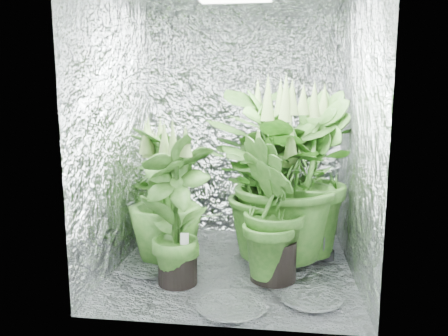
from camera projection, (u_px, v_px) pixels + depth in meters
name	position (u px, v px, depth m)	size (l,w,h in m)	color
ground	(234.00, 267.00, 3.04)	(1.60, 1.60, 0.00)	silver
walls	(234.00, 123.00, 2.87)	(1.62, 1.62, 2.00)	silver
plant_a	(164.00, 188.00, 3.58)	(0.95, 0.95, 0.91)	black
plant_b	(270.00, 172.00, 3.32)	(0.83, 0.83, 1.30)	black
plant_c	(309.00, 175.00, 3.19)	(0.72, 0.72, 1.29)	black
plant_d	(165.00, 198.00, 3.05)	(0.73, 0.73, 1.04)	black
plant_e	(277.00, 176.00, 3.04)	(1.13, 1.13, 1.31)	black
plant_f	(177.00, 210.00, 2.70)	(0.70, 0.70, 1.03)	black
plant_g	(274.00, 211.00, 2.77)	(0.52, 0.52, 1.01)	black
circulation_fan	(322.00, 242.00, 3.16)	(0.14, 0.27, 0.31)	black
plant_label	(185.00, 240.00, 2.70)	(0.05, 0.01, 0.08)	white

